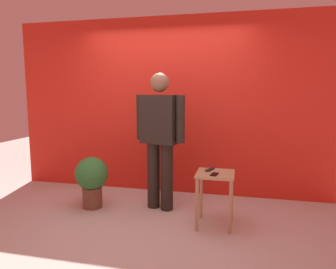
{
  "coord_description": "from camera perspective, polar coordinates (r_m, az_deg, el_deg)",
  "views": [
    {
      "loc": [
        1.12,
        -3.27,
        1.56
      ],
      "look_at": [
        0.21,
        0.55,
        1.01
      ],
      "focal_mm": 33.46,
      "sensor_mm": 36.0,
      "label": 1
    }
  ],
  "objects": [
    {
      "name": "side_table",
      "position": [
        3.67,
        8.59,
        -8.86
      ],
      "size": [
        0.43,
        0.43,
        0.63
      ],
      "color": "tan",
      "rests_on": "ground_plane"
    },
    {
      "name": "standing_person",
      "position": [
        4.07,
        -1.48,
        0.06
      ],
      "size": [
        0.71,
        0.36,
        1.79
      ],
      "color": "black",
      "rests_on": "ground_plane"
    },
    {
      "name": "cell_phone",
      "position": [
        3.54,
        8.44,
        -7.18
      ],
      "size": [
        0.09,
        0.15,
        0.01
      ],
      "primitive_type": "cube",
      "rotation": [
        0.0,
        0.0,
        -0.17
      ],
      "color": "black",
      "rests_on": "side_table"
    },
    {
      "name": "back_wall_red",
      "position": [
        4.81,
        -0.08,
        5.17
      ],
      "size": [
        4.87,
        0.12,
        2.65
      ],
      "primitive_type": "cube",
      "color": "red",
      "rests_on": "ground_plane"
    },
    {
      "name": "potted_plant",
      "position": [
        4.34,
        -13.73,
        -7.67
      ],
      "size": [
        0.44,
        0.44,
        0.69
      ],
      "color": "brown",
      "rests_on": "ground_plane"
    },
    {
      "name": "tv_remote",
      "position": [
        3.73,
        7.64,
        -6.34
      ],
      "size": [
        0.1,
        0.17,
        0.02
      ],
      "primitive_type": "cube",
      "rotation": [
        0.0,
        0.0,
        -0.34
      ],
      "color": "black",
      "rests_on": "side_table"
    },
    {
      "name": "ground_plane",
      "position": [
        3.79,
        -5.25,
        -16.39
      ],
      "size": [
        12.0,
        12.0,
        0.0
      ],
      "primitive_type": "plane",
      "color": "#B7B2A8"
    }
  ]
}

